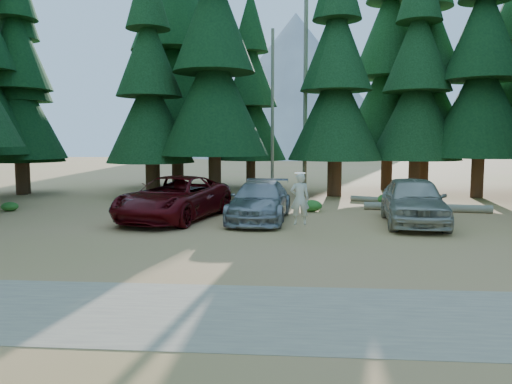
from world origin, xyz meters
TOP-DOWN VIEW (x-y plane):
  - ground at (0.00, 0.00)m, footprint 160.00×160.00m
  - gravel_strip at (0.00, -6.50)m, footprint 26.00×3.50m
  - forest_belt_north at (0.00, 15.00)m, footprint 36.00×7.00m
  - snag_front at (0.80, 14.50)m, footprint 0.24×0.24m
  - snag_back at (-1.20, 16.00)m, footprint 0.20×0.20m
  - mountain_peak at (-2.59, 88.23)m, footprint 48.00×50.00m
  - red_pickup at (-4.58, 4.27)m, footprint 4.22×6.75m
  - silver_minivan_center at (-1.13, 4.29)m, footprint 2.51×5.47m
  - silver_minivan_right at (4.73, 3.83)m, footprint 2.63×5.53m
  - frisbee_player at (0.43, 1.20)m, footprint 0.66×0.46m
  - log_left at (-3.65, 7.38)m, footprint 3.95×0.29m
  - log_mid at (4.76, 10.50)m, footprint 3.20×1.76m
  - log_right at (6.16, 7.47)m, footprint 5.49×1.22m
  - shrub_far_left at (-5.54, 8.16)m, footprint 0.95×0.95m
  - shrub_left at (-1.36, 9.06)m, footprint 0.95×0.95m
  - shrub_center_left at (1.00, 7.01)m, footprint 0.94×0.94m
  - shrub_center_right at (-1.63, 8.65)m, footprint 1.11×1.11m
  - shrub_right at (4.86, 9.85)m, footprint 0.96×0.96m
  - shrub_far_right at (6.22, 7.32)m, footprint 1.28×1.28m
  - shrub_edge_west at (-12.61, 6.05)m, footprint 0.74×0.74m

SIDE VIEW (x-z plane):
  - ground at x=0.00m, z-range 0.00..0.00m
  - forest_belt_north at x=0.00m, z-range -11.00..11.00m
  - gravel_strip at x=0.00m, z-range 0.00..0.01m
  - log_mid at x=4.76m, z-range 0.00..0.28m
  - log_left at x=-3.65m, z-range 0.00..0.28m
  - log_right at x=6.16m, z-range 0.00..0.35m
  - shrub_edge_west at x=-12.61m, z-range 0.00..0.41m
  - shrub_center_left at x=1.00m, z-range 0.00..0.52m
  - shrub_left at x=-1.36m, z-range 0.00..0.52m
  - shrub_far_left at x=-5.54m, z-range 0.00..0.52m
  - shrub_right at x=4.86m, z-range 0.00..0.53m
  - shrub_center_right at x=-1.63m, z-range 0.00..0.61m
  - shrub_far_right at x=6.22m, z-range 0.00..0.71m
  - silver_minivan_center at x=-1.13m, z-range 0.00..1.55m
  - red_pickup at x=-4.58m, z-range 0.00..1.74m
  - silver_minivan_right at x=4.73m, z-range 0.00..1.82m
  - frisbee_player at x=0.43m, z-range 0.38..2.12m
  - snag_back at x=-1.20m, z-range 0.00..10.00m
  - snag_front at x=0.80m, z-range 0.00..12.00m
  - mountain_peak at x=-2.59m, z-range -1.29..26.71m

